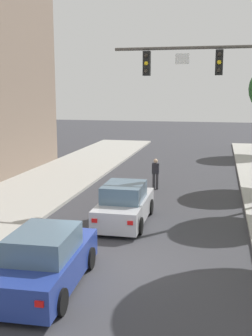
{
  "coord_description": "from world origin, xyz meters",
  "views": [
    {
      "loc": [
        2.81,
        -11.52,
        5.14
      ],
      "look_at": [
        -0.93,
        5.01,
        2.0
      ],
      "focal_mm": 44.55,
      "sensor_mm": 36.0,
      "label": 1
    }
  ],
  "objects_px": {
    "traffic_signal_mast": "(220,86)",
    "pedestrian_crossing_road": "(156,172)",
    "car_lead_silver": "(125,205)",
    "car_following_blue": "(46,261)"
  },
  "relations": [
    {
      "from": "car_following_blue",
      "to": "pedestrian_crossing_road",
      "type": "relative_size",
      "value": 2.63
    },
    {
      "from": "traffic_signal_mast",
      "to": "car_lead_silver",
      "type": "distance_m",
      "value": 6.55
    },
    {
      "from": "pedestrian_crossing_road",
      "to": "car_lead_silver",
      "type": "bearing_deg",
      "value": -93.13
    },
    {
      "from": "car_lead_silver",
      "to": "pedestrian_crossing_road",
      "type": "relative_size",
      "value": 2.6
    },
    {
      "from": "car_following_blue",
      "to": "traffic_signal_mast",
      "type": "bearing_deg",
      "value": 64.37
    },
    {
      "from": "car_lead_silver",
      "to": "pedestrian_crossing_road",
      "type": "height_order",
      "value": "pedestrian_crossing_road"
    },
    {
      "from": "traffic_signal_mast",
      "to": "pedestrian_crossing_road",
      "type": "relative_size",
      "value": 4.57
    },
    {
      "from": "car_following_blue",
      "to": "pedestrian_crossing_road",
      "type": "bearing_deg",
      "value": 84.63
    },
    {
      "from": "car_lead_silver",
      "to": "pedestrian_crossing_road",
      "type": "bearing_deg",
      "value": 86.87
    },
    {
      "from": "traffic_signal_mast",
      "to": "car_lead_silver",
      "type": "bearing_deg",
      "value": -138.82
    }
  ]
}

